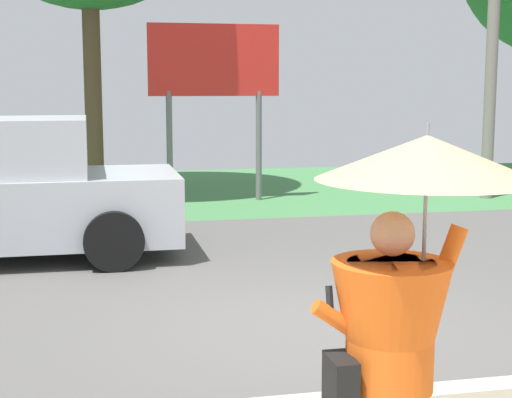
# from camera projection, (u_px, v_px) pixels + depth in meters

# --- Properties ---
(ground_plane) EXTENTS (40.00, 22.00, 0.20)m
(ground_plane) POSITION_uv_depth(u_px,v_px,m) (247.00, 262.00, 10.40)
(ground_plane) COLOR #565451
(monk_pedestrian) EXTENTS (1.12, 1.10, 2.13)m
(monk_pedestrian) POSITION_uv_depth(u_px,v_px,m) (399.00, 321.00, 3.85)
(monk_pedestrian) COLOR #E55B19
(monk_pedestrian) RESTS_ON ground_plane
(utility_pole) EXTENTS (1.80, 0.24, 6.79)m
(utility_pole) POSITION_uv_depth(u_px,v_px,m) (493.00, 22.00, 15.49)
(utility_pole) COLOR gray
(utility_pole) RESTS_ON ground_plane
(roadside_billboard) EXTENTS (2.60, 0.12, 3.50)m
(roadside_billboard) POSITION_uv_depth(u_px,v_px,m) (214.00, 73.00, 15.20)
(roadside_billboard) COLOR slate
(roadside_billboard) RESTS_ON ground_plane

